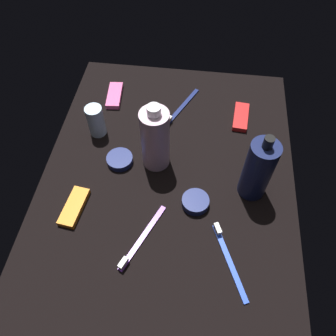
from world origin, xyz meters
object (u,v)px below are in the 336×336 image
at_px(toothbrush_purple, 140,240).
at_px(snack_bar_orange, 74,207).
at_px(cream_tin_right, 120,160).
at_px(toothbrush_blue, 228,256).
at_px(deodorant_stick, 96,121).
at_px(toothbrush_navy, 180,109).
at_px(snack_bar_pink, 115,96).
at_px(lotion_bottle, 258,170).
at_px(bodywash_bottle, 155,139).
at_px(cream_tin_left, 195,202).
at_px(snack_bar_red, 241,117).

distance_m(toothbrush_purple, snack_bar_orange, 0.18).
bearing_deg(cream_tin_right, toothbrush_blue, -128.24).
bearing_deg(deodorant_stick, toothbrush_navy, -62.30).
bearing_deg(cream_tin_right, snack_bar_pink, 15.62).
xyz_separation_m(lotion_bottle, bodywash_bottle, (0.06, 0.25, 0.00)).
bearing_deg(cream_tin_left, toothbrush_navy, 12.57).
relative_size(lotion_bottle, snack_bar_pink, 1.90).
bearing_deg(toothbrush_purple, toothbrush_blue, -93.67).
height_order(toothbrush_navy, snack_bar_pink, toothbrush_navy).
xyz_separation_m(deodorant_stick, toothbrush_blue, (-0.32, -0.37, -0.04)).
relative_size(snack_bar_pink, cream_tin_left, 1.59).
bearing_deg(toothbrush_blue, deodorant_stick, 48.98).
distance_m(toothbrush_blue, snack_bar_orange, 0.37).
bearing_deg(lotion_bottle, cream_tin_left, 113.74).
relative_size(cream_tin_left, cream_tin_right, 0.96).
height_order(bodywash_bottle, snack_bar_orange, bodywash_bottle).
xyz_separation_m(toothbrush_navy, cream_tin_left, (-0.31, -0.07, 0.00)).
distance_m(bodywash_bottle, cream_tin_left, 0.18).
bearing_deg(deodorant_stick, snack_bar_red, -75.64).
distance_m(snack_bar_pink, snack_bar_red, 0.38).
distance_m(lotion_bottle, snack_bar_orange, 0.44).
bearing_deg(toothbrush_blue, snack_bar_orange, 78.30).
xyz_separation_m(bodywash_bottle, snack_bar_orange, (-0.16, 0.17, -0.08)).
xyz_separation_m(deodorant_stick, snack_bar_red, (0.10, -0.40, -0.04)).
height_order(snack_bar_red, snack_bar_orange, same).
height_order(deodorant_stick, snack_bar_pink, deodorant_stick).
bearing_deg(snack_bar_pink, lotion_bottle, -129.73).
bearing_deg(toothbrush_purple, cream_tin_right, 23.10).
relative_size(snack_bar_pink, snack_bar_red, 1.00).
relative_size(toothbrush_purple, cream_tin_left, 2.58).
distance_m(lotion_bottle, cream_tin_left, 0.16).
relative_size(toothbrush_navy, snack_bar_pink, 1.61).
bearing_deg(snack_bar_red, snack_bar_pink, 88.52).
xyz_separation_m(toothbrush_blue, snack_bar_red, (0.42, -0.03, 0.00)).
bearing_deg(snack_bar_red, cream_tin_left, 164.85).
relative_size(bodywash_bottle, cream_tin_left, 3.00).
distance_m(bodywash_bottle, snack_bar_pink, 0.29).
height_order(toothbrush_blue, snack_bar_pink, toothbrush_blue).
bearing_deg(snack_bar_orange, deodorant_stick, 7.80).
xyz_separation_m(lotion_bottle, snack_bar_orange, (-0.11, 0.42, -0.08)).
bearing_deg(snack_bar_pink, snack_bar_red, -101.30).
relative_size(toothbrush_blue, snack_bar_pink, 1.63).
bearing_deg(snack_bar_pink, toothbrush_purple, -165.74).
distance_m(toothbrush_blue, snack_bar_red, 0.42).
bearing_deg(cream_tin_right, lotion_bottle, -97.39).
relative_size(toothbrush_purple, snack_bar_pink, 1.63).
height_order(bodywash_bottle, snack_bar_pink, bodywash_bottle).
xyz_separation_m(lotion_bottle, toothbrush_blue, (-0.18, 0.05, -0.08)).
xyz_separation_m(toothbrush_blue, snack_bar_orange, (0.08, 0.37, 0.00)).
height_order(bodywash_bottle, snack_bar_red, bodywash_bottle).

